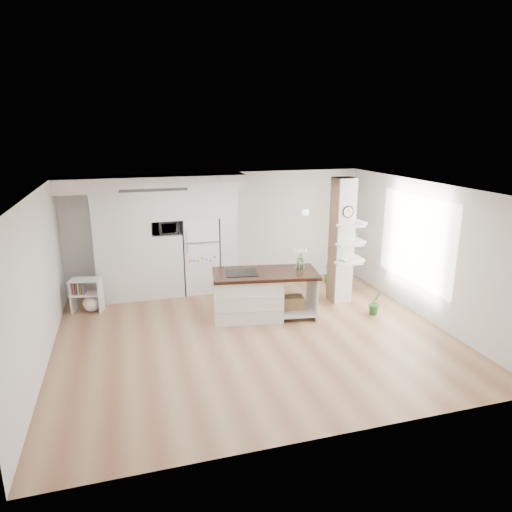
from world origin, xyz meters
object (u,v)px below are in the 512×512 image
(floor_plant_a, at_px, (375,303))
(bookshelf, at_px, (88,297))
(refrigerator, at_px, (200,254))
(kitchen_island, at_px, (253,294))

(floor_plant_a, bearing_deg, bookshelf, 162.33)
(bookshelf, distance_m, floor_plant_a, 5.90)
(refrigerator, distance_m, kitchen_island, 2.01)
(bookshelf, bearing_deg, kitchen_island, -7.73)
(kitchen_island, xyz_separation_m, floor_plant_a, (2.42, -0.59, -0.24))
(kitchen_island, height_order, floor_plant_a, kitchen_island)
(bookshelf, bearing_deg, refrigerator, 26.93)
(kitchen_island, relative_size, bookshelf, 3.10)
(kitchen_island, xyz_separation_m, bookshelf, (-3.20, 1.20, -0.18))
(refrigerator, distance_m, bookshelf, 2.59)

